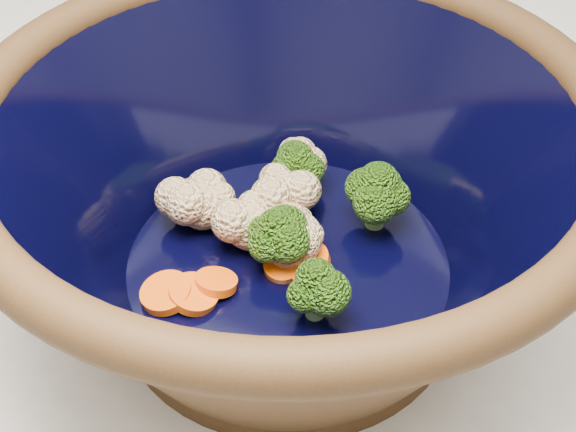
# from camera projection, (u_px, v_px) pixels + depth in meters

# --- Properties ---
(mixing_bowl) EXTENTS (0.43, 0.43, 0.16)m
(mixing_bowl) POSITION_uv_depth(u_px,v_px,m) (288.00, 196.00, 0.48)
(mixing_bowl) COLOR black
(mixing_bowl) RESTS_ON counter
(vegetable_pile) EXTENTS (0.15, 0.16, 0.05)m
(vegetable_pile) POSITION_uv_depth(u_px,v_px,m) (285.00, 216.00, 0.51)
(vegetable_pile) COLOR #608442
(vegetable_pile) RESTS_ON mixing_bowl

